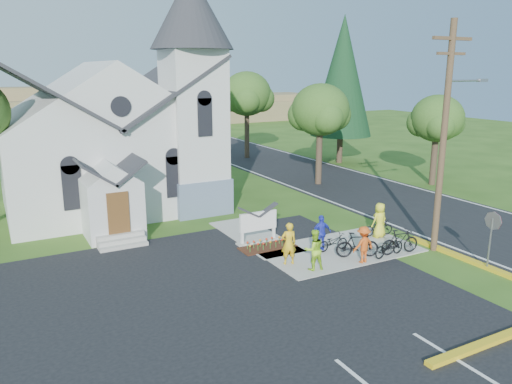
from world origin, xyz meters
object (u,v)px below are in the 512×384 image
cyclist_3 (363,245)px  bike_3 (400,242)px  church_sign (258,222)px  cyclist_4 (380,220)px  bike_0 (333,242)px  bike_4 (378,227)px  stop_sign (492,228)px  utility_pole (445,131)px  bike_1 (357,245)px  cyclist_1 (314,250)px  cyclist_0 (289,243)px  cyclist_2 (321,233)px  bike_2 (389,246)px

cyclist_3 → bike_3: 2.08m
church_sign → cyclist_4: size_ratio=1.28×
bike_0 → bike_4: bike_4 is taller
stop_sign → bike_4: size_ratio=1.59×
stop_sign → bike_0: 6.51m
church_sign → bike_0: bearing=-48.4°
utility_pole → bike_1: size_ratio=5.31×
bike_0 → bike_3: bike_3 is taller
bike_0 → bike_3: (2.33, -1.74, 0.16)m
cyclist_1 → cyclist_3: bearing=-178.8°
stop_sign → bike_4: stop_sign is taller
cyclist_0 → cyclist_3: size_ratio=1.14×
bike_1 → bike_3: (1.90, -0.57, 0.00)m
cyclist_0 → bike_0: size_ratio=1.18×
church_sign → cyclist_3: (2.62, -4.40, -0.19)m
church_sign → stop_sign: 9.97m
utility_pole → bike_4: utility_pole is taller
cyclist_1 → bike_4: bearing=-149.0°
cyclist_1 → bike_4: size_ratio=1.09×
cyclist_0 → bike_0: 2.66m
cyclist_2 → bike_4: bearing=-169.0°
cyclist_3 → bike_4: 3.81m
cyclist_1 → bike_1: size_ratio=0.90×
cyclist_1 → bike_4: cyclist_1 is taller
stop_sign → cyclist_2: bearing=133.4°
utility_pole → stop_sign: bearing=-88.5°
utility_pole → church_sign: bearing=144.4°
stop_sign → bike_1: stop_sign is taller
bike_3 → bike_4: 2.53m
bike_0 → cyclist_4: cyclist_4 is taller
church_sign → cyclist_4: bearing=-22.6°
cyclist_2 → bike_2: bearing=142.8°
stop_sign → utility_pole: bearing=91.5°
bike_2 → cyclist_3: bearing=83.1°
cyclist_2 → cyclist_3: size_ratio=1.04×
cyclist_2 → utility_pole: bearing=159.2°
utility_pole → cyclist_4: utility_pole is taller
utility_pole → cyclist_0: size_ratio=5.56×
church_sign → cyclist_0: bearing=-94.2°
church_sign → bike_3: church_sign is taller
bike_1 → bike_3: bearing=-83.4°
church_sign → cyclist_0: 3.06m
cyclist_2 → bike_2: size_ratio=0.94×
cyclist_1 → cyclist_4: size_ratio=0.99×
bike_2 → bike_3: (0.62, 0.00, 0.11)m
utility_pole → bike_0: 6.80m
cyclist_3 → bike_0: bearing=-82.9°
bike_0 → bike_2: 2.44m
bike_3 → church_sign: bearing=55.3°
cyclist_1 → bike_4: 5.62m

